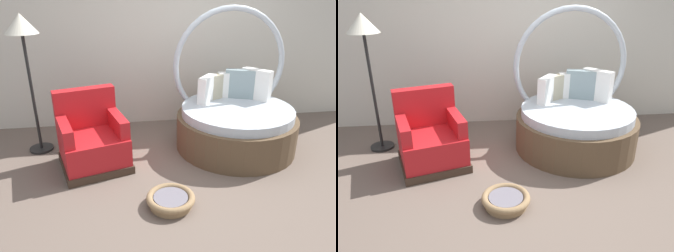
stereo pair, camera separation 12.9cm
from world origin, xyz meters
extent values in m
cube|color=#66564C|center=(0.00, 0.00, -0.01)|extent=(8.00, 8.00, 0.02)
cube|color=beige|center=(0.00, 2.01, 1.43)|extent=(8.00, 0.12, 2.86)
cylinder|color=brown|center=(0.79, 0.84, 0.24)|extent=(1.64, 1.64, 0.48)
cylinder|color=#B2BCC6|center=(0.79, 0.84, 0.54)|extent=(1.51, 1.51, 0.12)
torus|color=#B2BCC6|center=(0.79, 1.30, 1.07)|extent=(1.64, 0.08, 1.64)
cube|color=white|center=(1.16, 1.16, 0.82)|extent=(0.37, 0.41, 0.43)
cube|color=gray|center=(0.94, 1.24, 0.80)|extent=(0.43, 0.26, 0.41)
cube|color=white|center=(0.82, 1.30, 0.78)|extent=(0.37, 0.15, 0.37)
cube|color=#BCB293|center=(0.58, 1.25, 0.77)|extent=(0.37, 0.27, 0.35)
cube|color=white|center=(0.43, 1.12, 0.78)|extent=(0.32, 0.36, 0.37)
cube|color=#38281E|center=(-1.14, 0.57, 0.05)|extent=(0.99, 0.99, 0.10)
cube|color=red|center=(-1.14, 0.57, 0.27)|extent=(0.95, 0.95, 0.34)
cube|color=red|center=(-1.23, 0.87, 0.69)|extent=(0.77, 0.37, 0.50)
cube|color=red|center=(-1.45, 0.48, 0.55)|extent=(0.31, 0.69, 0.22)
cube|color=red|center=(-0.83, 0.66, 0.55)|extent=(0.31, 0.69, 0.22)
cylinder|color=#8E704C|center=(-0.31, -0.38, 0.03)|extent=(0.44, 0.44, 0.06)
torus|color=#8E704C|center=(-0.31, -0.38, 0.10)|extent=(0.51, 0.51, 0.07)
cylinder|color=slate|center=(-0.31, -0.38, 0.08)|extent=(0.36, 0.36, 0.05)
cylinder|color=black|center=(-1.91, 1.13, 0.01)|extent=(0.32, 0.32, 0.03)
cylinder|color=black|center=(-1.91, 1.13, 0.81)|extent=(0.04, 0.04, 1.55)
cone|color=silver|center=(-1.91, 1.13, 1.70)|extent=(0.40, 0.40, 0.24)
camera|label=1|loc=(-0.73, -3.16, 2.13)|focal=35.01mm
camera|label=2|loc=(-0.60, -3.18, 2.13)|focal=35.01mm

